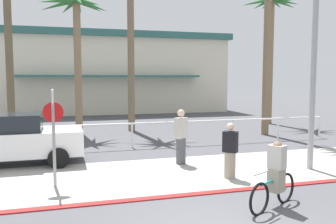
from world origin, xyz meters
name	(u,v)px	position (x,y,z in m)	size (l,w,h in m)	color
ground_plane	(126,142)	(0.00, 10.00, 0.00)	(80.00, 80.00, 0.00)	#4C4C51
sidewalk_strip	(159,175)	(0.00, 4.20, 0.01)	(44.00, 4.00, 0.02)	#ADAAA0
curb_paint	(180,195)	(0.00, 2.20, 0.01)	(44.00, 0.24, 0.03)	maroon
building_backdrop	(104,73)	(0.91, 26.67, 3.29)	(20.24, 10.75, 6.53)	beige
rail_fence	(132,128)	(0.00, 8.50, 0.83)	(18.30, 0.08, 1.04)	white
stop_sign_bike_lane	(53,124)	(-2.93, 3.78, 1.68)	(0.52, 0.56, 2.56)	gray
streetlight_curb	(320,30)	(4.71, 3.26, 4.28)	(0.24, 2.54, 7.50)	#9EA0A5
palm_tree_1	(7,14)	(-5.14, 13.27, 5.93)	(3.55, 2.90, 8.28)	brown
palm_tree_2	(76,27)	(-1.95, 12.97, 5.38)	(3.40, 3.44, 6.88)	#846B4C
palm_tree_3	(131,1)	(0.93, 13.31, 6.90)	(3.49, 3.80, 9.11)	#756047
palm_tree_5	(271,25)	(9.70, 13.87, 6.08)	(3.57, 3.44, 7.83)	#846B4C
car_white_1	(11,139)	(-4.33, 6.72, 0.87)	(4.40, 2.02, 1.69)	white
cyclist_teal_0	(275,177)	(1.76, 0.89, 0.69)	(1.64, 0.89, 1.50)	black
pedestrian_0	(230,153)	(1.84, 3.26, 0.73)	(0.47, 0.46, 1.60)	gray
pedestrian_1	(181,139)	(1.03, 5.26, 0.86)	(0.47, 0.43, 1.83)	#4C4C51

